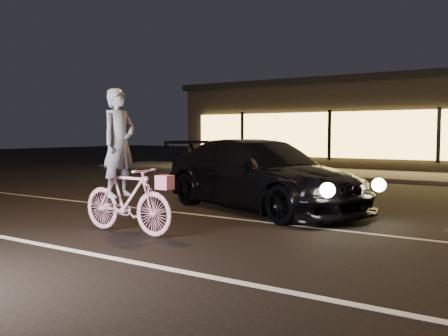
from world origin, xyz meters
The scene contains 6 objects.
ground centered at (0.00, 0.00, 0.00)m, with size 90.00×90.00×0.00m, color black.
lane_stripe_near centered at (0.00, -1.50, 0.00)m, with size 60.00×0.12×0.01m, color silver.
lane_stripe_far centered at (0.00, 2.00, 0.00)m, with size 60.00×0.10×0.01m, color gray.
sidewalk centered at (0.00, 13.00, 0.06)m, with size 30.00×4.00×0.12m, color #383533.
cyclist centered at (-2.21, -0.17, 0.86)m, with size 1.92×0.66×2.41m.
sedan centered at (-1.59, 3.37, 0.77)m, with size 5.72×3.85×1.54m.
Camera 1 is at (3.71, -6.16, 1.67)m, focal length 40.00 mm.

